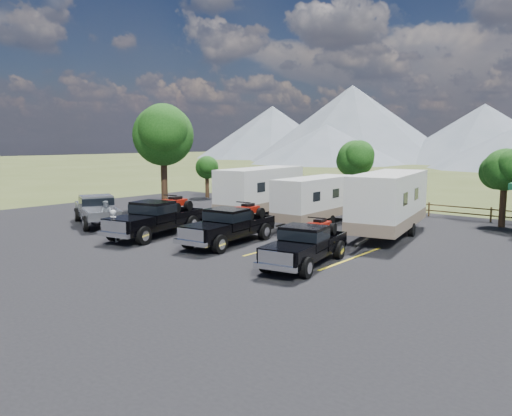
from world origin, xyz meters
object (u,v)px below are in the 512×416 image
Objects in this scene: rig_right at (306,244)px; trailer_right at (389,203)px; rig_left at (156,217)px; trailer_left at (261,191)px; trailer_center at (315,200)px; person_b at (107,214)px; rig_center at (230,225)px; person_a at (114,226)px; pickup_silver at (97,210)px; tree_big_nw at (163,135)px.

rig_right is 8.35m from trailer_right.
rig_left is 9.13m from trailer_left.
trailer_center is at bearing 51.45° from rig_left.
rig_right is at bearing -50.09° from trailer_left.
trailer_right is 16.48m from person_b.
rig_center reaches higher than person_a.
trailer_center is 5.21m from trailer_right.
rig_right is 3.51× the size of person_a.
trailer_center reaches higher than pickup_silver.
rig_center is at bearing -137.26° from trailer_right.
trailer_left reaches higher than trailer_center.
pickup_silver is at bearing -73.68° from tree_big_nw.
trailer_left is 4.63m from trailer_center.
pickup_silver is at bearing 169.20° from rig_right.
trailer_center is at bearing 15.02° from person_b.
person_b is at bearing -138.43° from trailer_center.
rig_center is at bearing -26.58° from tree_big_nw.
trailer_center is 1.33× the size of pickup_silver.
trailer_right reaches higher than rig_left.
tree_big_nw is 1.26× the size of rig_center.
trailer_left is 9.83m from trailer_right.
tree_big_nw is 9.20m from person_b.
tree_big_nw is at bearing -175.01° from trailer_center.
pickup_silver is (-15.51, 0.17, 0.05)m from rig_right.
trailer_left is at bearing 14.59° from tree_big_nw.
trailer_left is (-0.03, 9.11, 0.71)m from rig_left.
rig_left is at bearing 114.35° from pickup_silver.
trailer_left reaches higher than rig_right.
rig_left reaches higher than rig_center.
rig_left is 4.52m from person_b.
trailer_left is 10.73m from pickup_silver.
trailer_right is (17.45, 1.00, -3.76)m from tree_big_nw.
rig_center is 5.99m from person_a.
rig_right is 14.41m from person_b.
person_b is at bearing 170.20° from rig_left.
trailer_right is 6.24× the size of person_b.
rig_center reaches higher than pickup_silver.
rig_right is at bearing 113.52° from pickup_silver.
person_b is at bearing -122.96° from trailer_left.
trailer_right is (9.78, -0.99, 0.06)m from trailer_left.
trailer_right is at bearing 142.05° from pickup_silver.
trailer_left is 0.97× the size of trailer_right.
trailer_left is (-9.93, 9.30, 0.84)m from rig_right.
trailer_center is at bearing -118.86° from person_a.
person_a is at bearing -177.94° from rig_right.
rig_left is at bearing 168.73° from rig_right.
rig_center is at bearing 1.59° from rig_left.
trailer_left is 6.05× the size of person_b.
tree_big_nw is 1.18× the size of rig_left.
trailer_right is (9.75, 8.11, 0.77)m from rig_left.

